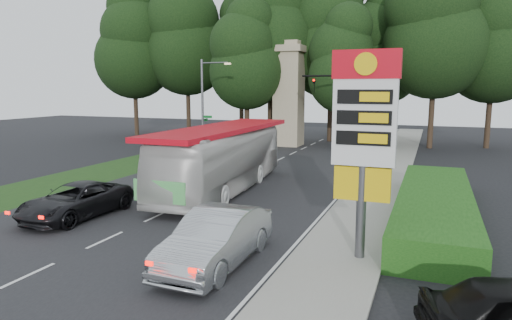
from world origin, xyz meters
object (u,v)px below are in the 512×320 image
at_px(gas_station_pylon, 364,127).
at_px(suv_charcoal, 76,201).
at_px(traffic_signal_mast, 359,100).
at_px(streetlight_signs, 205,102).
at_px(monument, 289,93).
at_px(sedan_silver, 217,238).
at_px(transit_bus, 222,159).

relative_size(gas_station_pylon, suv_charcoal, 1.27).
bearing_deg(gas_station_pylon, traffic_signal_mast, 99.09).
bearing_deg(traffic_signal_mast, streetlight_signs, -171.08).
height_order(gas_station_pylon, suv_charcoal, gas_station_pylon).
height_order(monument, sedan_silver, monument).
bearing_deg(monument, transit_bus, -82.97).
distance_m(traffic_signal_mast, sedan_silver, 24.41).
distance_m(gas_station_pylon, monument, 30.17).
relative_size(monument, suv_charcoal, 1.87).
bearing_deg(sedan_silver, monument, 103.52).
bearing_deg(traffic_signal_mast, sedan_silver, -91.71).
relative_size(gas_station_pylon, traffic_signal_mast, 0.95).
relative_size(traffic_signal_mast, monument, 0.72).
bearing_deg(transit_bus, monument, 92.80).
height_order(traffic_signal_mast, monument, monument).
distance_m(sedan_silver, suv_charcoal, 8.65).
bearing_deg(suv_charcoal, monument, 89.81).
relative_size(streetlight_signs, monument, 0.80).
bearing_deg(monument, streetlight_signs, -121.97).
distance_m(traffic_signal_mast, streetlight_signs, 12.83).
bearing_deg(sedan_silver, traffic_signal_mast, 88.79).
height_order(gas_station_pylon, sedan_silver, gas_station_pylon).
bearing_deg(sedan_silver, streetlight_signs, 118.88).
xyz_separation_m(streetlight_signs, suv_charcoal, (3.73, -19.42, -3.69)).
distance_m(streetlight_signs, sedan_silver, 25.38).
bearing_deg(traffic_signal_mast, suv_charcoal, -112.66).
bearing_deg(suv_charcoal, streetlight_signs, 103.30).
relative_size(streetlight_signs, suv_charcoal, 1.49).
relative_size(monument, sedan_silver, 1.85).
bearing_deg(transit_bus, streetlight_signs, 117.12).
bearing_deg(gas_station_pylon, streetlight_signs, 128.96).
bearing_deg(streetlight_signs, sedan_silver, -61.62).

